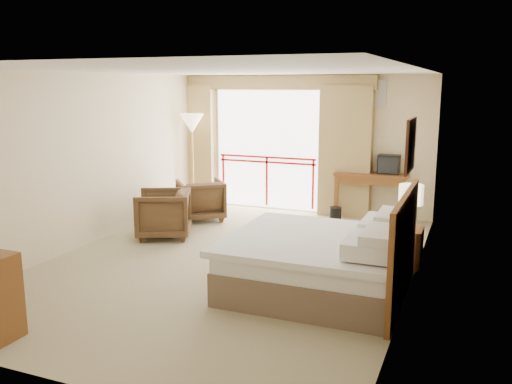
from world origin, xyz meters
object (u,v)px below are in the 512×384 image
at_px(armchair_near, 164,237).
at_px(side_table, 178,205).
at_px(tv, 389,164).
at_px(floor_lamp, 192,127).
at_px(desk, 373,182).
at_px(bed, 322,261).
at_px(nightstand, 408,247).
at_px(wastebasket, 335,215).
at_px(armchair_far, 201,219).
at_px(table_lamp, 411,196).

height_order(armchair_near, side_table, side_table).
height_order(tv, floor_lamp, floor_lamp).
bearing_deg(side_table, desk, 29.49).
bearing_deg(bed, nightstand, 57.22).
xyz_separation_m(wastebasket, armchair_near, (-2.42, -2.04, -0.14)).
bearing_deg(desk, armchair_far, -154.99).
height_order(bed, floor_lamp, floor_lamp).
relative_size(table_lamp, wastebasket, 2.07).
bearing_deg(wastebasket, nightstand, -52.74).
height_order(wastebasket, armchair_near, armchair_near).
relative_size(bed, table_lamp, 3.59).
bearing_deg(armchair_far, desk, 166.20).
relative_size(wastebasket, armchair_far, 0.34).
relative_size(bed, wastebasket, 7.42).
xyz_separation_m(bed, tv, (0.18, 3.97, 0.68)).
bearing_deg(desk, wastebasket, -130.13).
distance_m(desk, floor_lamp, 3.76).
bearing_deg(wastebasket, armchair_near, -139.83).
xyz_separation_m(bed, armchair_far, (-3.08, 2.63, -0.38)).
relative_size(table_lamp, armchair_far, 0.71).
xyz_separation_m(armchair_far, floor_lamp, (-0.64, 0.88, 1.66)).
bearing_deg(table_lamp, side_table, 168.95).
bearing_deg(desk, nightstand, -70.04).
height_order(nightstand, desk, desk).
bearing_deg(table_lamp, bed, -121.84).
bearing_deg(wastebasket, floor_lamp, 177.44).
distance_m(wastebasket, floor_lamp, 3.41).
distance_m(armchair_near, floor_lamp, 2.81).
relative_size(wastebasket, armchair_near, 0.33).
relative_size(bed, armchair_far, 2.54).
bearing_deg(side_table, table_lamp, -11.05).
xyz_separation_m(table_lamp, desk, (-0.99, 2.63, -0.32)).
relative_size(bed, nightstand, 3.90).
distance_m(desk, side_table, 3.70).
xyz_separation_m(bed, armchair_near, (-3.09, 1.33, -0.38)).
relative_size(tv, floor_lamp, 0.20).
relative_size(armchair_near, side_table, 1.75).
distance_m(bed, armchair_near, 3.39).
bearing_deg(side_table, nightstand, -11.70).
bearing_deg(wastebasket, side_table, -156.50).
bearing_deg(bed, side_table, 146.32).
distance_m(bed, table_lamp, 1.76).
bearing_deg(tv, side_table, -157.74).
height_order(tv, side_table, tv).
bearing_deg(bed, armchair_near, 156.70).
xyz_separation_m(desk, tv, (0.30, -0.06, 0.37)).
height_order(desk, tv, tv).
height_order(desk, armchair_far, desk).
bearing_deg(armchair_far, tv, 163.16).
distance_m(tv, wastebasket, 1.38).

